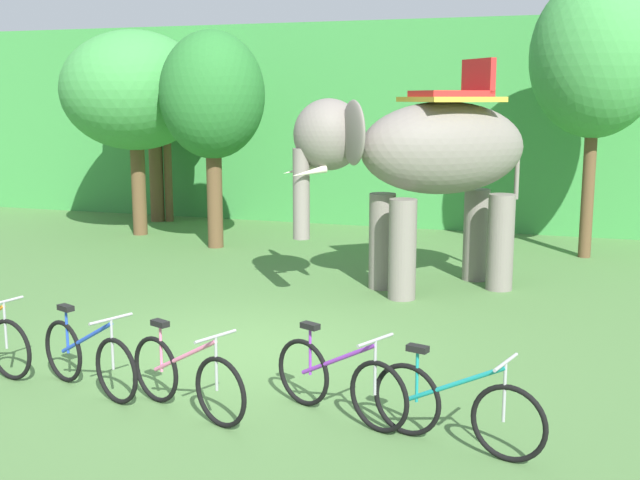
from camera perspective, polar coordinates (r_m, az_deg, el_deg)
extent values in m
plane|color=#4C753D|center=(10.21, -5.94, -7.91)|extent=(80.00, 80.00, 0.00)
cube|color=#3D8E42|center=(22.30, 7.97, 8.37)|extent=(36.00, 6.00, 4.97)
cylinder|color=brown|center=(20.85, -11.66, 4.66)|extent=(0.35, 0.35, 2.44)
ellipsoid|color=#3D8E42|center=(20.76, -11.88, 10.62)|extent=(2.46, 2.46, 2.10)
cylinder|color=brown|center=(20.79, -10.83, 4.32)|extent=(0.20, 0.20, 2.19)
ellipsoid|color=#3D8E42|center=(20.68, -11.03, 10.15)|extent=(2.83, 2.83, 2.26)
cylinder|color=brown|center=(18.91, -12.87, 3.54)|extent=(0.33, 0.33, 2.10)
ellipsoid|color=#3D8E42|center=(18.79, -13.15, 10.41)|extent=(3.32, 3.32, 2.69)
cylinder|color=brown|center=(17.00, -7.56, 2.85)|extent=(0.33, 0.33, 2.02)
ellipsoid|color=#28702D|center=(16.86, -7.73, 10.29)|extent=(2.19, 2.19, 2.64)
cylinder|color=brown|center=(16.63, 18.65, 3.11)|extent=(0.25, 0.25, 2.53)
ellipsoid|color=#3D8E42|center=(16.54, 19.19, 12.33)|extent=(2.51, 2.51, 3.12)
ellipsoid|color=slate|center=(13.15, 8.86, 6.54)|extent=(3.14, 2.90, 1.50)
cylinder|color=slate|center=(12.59, 5.93, -0.67)|extent=(0.44, 0.44, 1.60)
cylinder|color=slate|center=(13.28, 4.47, -0.08)|extent=(0.44, 0.44, 1.60)
cylinder|color=slate|center=(13.47, 12.82, -0.16)|extent=(0.44, 0.44, 1.60)
cylinder|color=slate|center=(14.11, 11.13, 0.37)|extent=(0.44, 0.44, 1.60)
ellipsoid|color=slate|center=(12.29, 0.63, 7.58)|extent=(1.48, 1.47, 1.10)
ellipsoid|color=slate|center=(11.77, 2.40, 7.69)|extent=(0.65, 0.76, 0.96)
ellipsoid|color=slate|center=(12.92, 0.28, 7.93)|extent=(0.65, 0.76, 0.96)
cylinder|color=slate|center=(12.22, -1.35, 3.32)|extent=(0.26, 0.26, 1.40)
cone|color=beige|center=(11.99, -0.79, 4.87)|extent=(0.52, 0.44, 0.21)
cone|color=beige|center=(12.40, -1.47, 5.05)|extent=(0.52, 0.44, 0.21)
cube|color=gold|center=(13.17, 9.34, 9.93)|extent=(1.85, 1.85, 0.08)
cube|color=#B22323|center=(13.17, 9.35, 10.32)|extent=(1.42, 1.39, 0.10)
cube|color=#B22323|center=(13.43, 11.28, 11.45)|extent=(0.64, 0.77, 0.56)
cylinder|color=slate|center=(13.93, 13.95, 4.70)|extent=(0.08, 0.08, 0.90)
torus|color=black|center=(9.72, -21.36, -7.33)|extent=(0.70, 0.20, 0.71)
cylinder|color=#9E9EA3|center=(9.68, -21.65, -5.69)|extent=(0.03, 0.03, 0.55)
cylinder|color=#9E9EA3|center=(9.61, -21.76, -4.14)|extent=(0.15, 0.51, 0.03)
torus|color=black|center=(9.46, -17.93, -7.59)|extent=(0.68, 0.32, 0.71)
torus|color=black|center=(8.66, -14.41, -9.07)|extent=(0.68, 0.32, 0.71)
cylinder|color=blue|center=(9.00, -16.42, -6.76)|extent=(0.91, 0.41, 0.54)
cylinder|color=blue|center=(9.30, -17.69, -6.21)|extent=(0.03, 0.03, 0.52)
cube|color=black|center=(9.23, -17.78, -4.66)|extent=(0.22, 0.17, 0.06)
cylinder|color=#9E9EA3|center=(8.61, -14.69, -7.23)|extent=(0.03, 0.03, 0.55)
cylinder|color=#9E9EA3|center=(8.53, -14.77, -5.50)|extent=(0.23, 0.49, 0.03)
torus|color=black|center=(8.61, -11.70, -9.08)|extent=(0.68, 0.32, 0.71)
torus|color=black|center=(7.88, -7.16, -10.78)|extent=(0.68, 0.32, 0.71)
cylinder|color=pink|center=(8.17, -9.70, -8.21)|extent=(0.91, 0.41, 0.54)
cylinder|color=pink|center=(8.45, -11.34, -7.57)|extent=(0.03, 0.03, 0.52)
cube|color=black|center=(8.37, -11.41, -5.88)|extent=(0.22, 0.17, 0.06)
cylinder|color=#9E9EA3|center=(7.82, -7.46, -8.77)|extent=(0.03, 0.03, 0.55)
cylinder|color=#9E9EA3|center=(7.74, -7.50, -6.88)|extent=(0.23, 0.49, 0.03)
torus|color=black|center=(8.35, -1.21, -9.47)|extent=(0.67, 0.34, 0.71)
torus|color=black|center=(7.73, 4.24, -11.14)|extent=(0.67, 0.34, 0.71)
cylinder|color=purple|center=(7.96, 1.27, -8.56)|extent=(0.90, 0.44, 0.54)
cylinder|color=purple|center=(8.20, -0.71, -7.92)|extent=(0.03, 0.03, 0.52)
cube|color=black|center=(8.12, -0.71, -6.18)|extent=(0.22, 0.17, 0.06)
cylinder|color=#9E9EA3|center=(7.66, 3.97, -9.10)|extent=(0.03, 0.03, 0.55)
cylinder|color=#9E9EA3|center=(7.58, 4.00, -7.18)|extent=(0.24, 0.49, 0.03)
torus|color=black|center=(7.69, 6.25, -11.31)|extent=(0.70, 0.24, 0.71)
torus|color=black|center=(7.32, 13.38, -12.68)|extent=(0.70, 0.24, 0.71)
cylinder|color=teal|center=(7.41, 9.60, -10.17)|extent=(0.95, 0.30, 0.54)
cylinder|color=teal|center=(7.55, 6.97, -9.61)|extent=(0.03, 0.03, 0.52)
cube|color=black|center=(7.47, 7.02, -7.73)|extent=(0.22, 0.15, 0.06)
cylinder|color=#9E9EA3|center=(7.23, 13.10, -10.56)|extent=(0.03, 0.03, 0.55)
cylinder|color=#9E9EA3|center=(7.14, 13.18, -8.53)|extent=(0.17, 0.51, 0.03)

